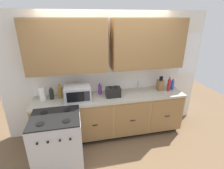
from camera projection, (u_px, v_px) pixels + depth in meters
ground_plane at (114, 142)px, 3.42m from camera, size 8.00×8.00×0.00m
wall_unit at (109, 57)px, 3.27m from camera, size 4.17×0.40×2.49m
counter_run at (111, 115)px, 3.52m from camera, size 3.00×0.64×0.90m
stove_range at (58, 142)px, 2.75m from camera, size 0.76×0.68×0.95m
microwave at (78, 93)px, 3.15m from camera, size 0.48×0.37×0.28m
toaster at (113, 92)px, 3.30m from camera, size 0.28×0.18×0.19m
knife_block at (160, 85)px, 3.60m from camera, size 0.11×0.14×0.31m
sink_faucet at (138, 85)px, 3.65m from camera, size 0.02×0.02×0.20m
paper_towel_roll at (42, 94)px, 3.15m from camera, size 0.12×0.12×0.26m
bottle_dark at (51, 93)px, 3.19m from camera, size 0.08×0.08×0.24m
bottle_blue at (173, 84)px, 3.64m from camera, size 0.07×0.07×0.23m
bottle_violet at (100, 89)px, 3.40m from camera, size 0.07×0.07×0.24m
bottle_red at (169, 84)px, 3.55m from camera, size 0.07×0.07×0.30m
bottle_amber at (60, 91)px, 3.23m from camera, size 0.07×0.07×0.28m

